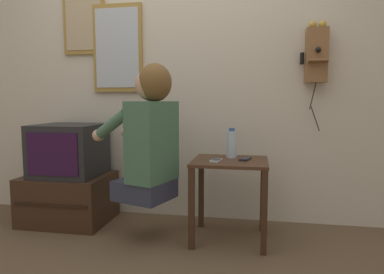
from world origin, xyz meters
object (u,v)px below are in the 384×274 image
object	(u,v)px
television	(69,150)
wall_phone_antique	(316,54)
person	(150,134)
wall_mirror	(118,48)
cell_phone_held	(216,160)
cell_phone_spare	(245,159)
framed_picture	(84,24)
water_bottle	(232,144)

from	to	relation	value
television	wall_phone_antique	xyz separation A→B (m)	(1.96, 0.25, 0.76)
person	wall_mirror	world-z (taller)	wall_mirror
person	wall_phone_antique	world-z (taller)	wall_phone_antique
person	television	size ratio (longest dim) A/B	1.88
television	wall_phone_antique	distance (m)	2.12
cell_phone_held	cell_phone_spare	world-z (taller)	same
wall_mirror	cell_phone_spare	xyz separation A→B (m)	(1.12, -0.40, -0.87)
television	framed_picture	xyz separation A→B (m)	(0.01, 0.30, 1.07)
person	television	xyz separation A→B (m)	(-0.78, 0.26, -0.17)
wall_mirror	cell_phone_held	world-z (taller)	wall_mirror
water_bottle	wall_mirror	bearing A→B (deg)	162.51
person	cell_phone_held	bearing A→B (deg)	-62.26
wall_phone_antique	cell_phone_held	bearing A→B (deg)	-148.20
cell_phone_spare	person	bearing A→B (deg)	-151.09
cell_phone_spare	framed_picture	bearing A→B (deg)	-179.96
person	framed_picture	bearing A→B (deg)	72.95
wall_phone_antique	television	bearing A→B (deg)	-172.64
person	television	distance (m)	0.84
wall_mirror	water_bottle	world-z (taller)	wall_mirror
wall_mirror	person	bearing A→B (deg)	-50.80
television	cell_phone_spare	world-z (taller)	television
wall_phone_antique	framed_picture	distance (m)	1.97
television	wall_phone_antique	bearing A→B (deg)	7.36
wall_phone_antique	cell_phone_held	world-z (taller)	wall_phone_antique
person	wall_phone_antique	bearing A→B (deg)	-47.26
person	water_bottle	bearing A→B (deg)	-47.94
television	cell_phone_held	distance (m)	1.26
television	water_bottle	bearing A→B (deg)	-1.10
cell_phone_spare	wall_mirror	bearing A→B (deg)	176.11
television	wall_mirror	distance (m)	0.96
person	television	bearing A→B (deg)	90.56
wall_phone_antique	cell_phone_spare	xyz separation A→B (m)	(-0.52, -0.36, -0.77)
water_bottle	cell_phone_held	bearing A→B (deg)	-120.04
wall_phone_antique	framed_picture	bearing A→B (deg)	178.71
framed_picture	cell_phone_spare	distance (m)	1.84
person	cell_phone_spare	size ratio (longest dim) A/B	7.09
person	wall_mirror	bearing A→B (deg)	58.40
television	wall_mirror	bearing A→B (deg)	42.33
cell_phone_held	cell_phone_spare	bearing A→B (deg)	32.42
wall_phone_antique	wall_mirror	xyz separation A→B (m)	(-1.64, 0.04, 0.09)
wall_mirror	water_bottle	size ratio (longest dim) A/B	3.38
wall_mirror	cell_phone_spare	world-z (taller)	wall_mirror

